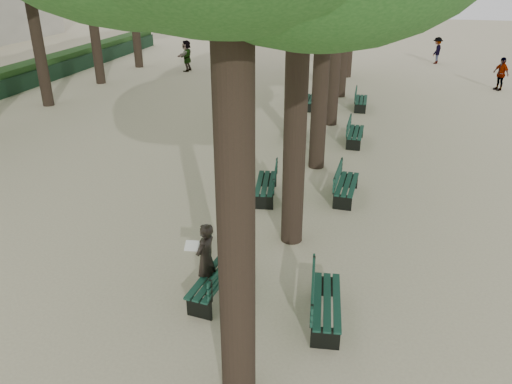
# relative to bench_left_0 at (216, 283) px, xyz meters

# --- Properties ---
(ground) EXTENTS (120.00, 120.00, 0.00)m
(ground) POSITION_rel_bench_left_0_xyz_m (-0.37, -0.42, -0.27)
(ground) COLOR #BEB490
(ground) RESTS_ON ground
(bench_left_0) EXTENTS (0.79, 1.86, 0.92)m
(bench_left_0) POSITION_rel_bench_left_0_xyz_m (0.00, 0.00, 0.00)
(bench_left_0) COLOR black
(bench_left_0) RESTS_ON ground
(bench_left_1) EXTENTS (0.81, 1.86, 0.92)m
(bench_left_1) POSITION_rel_bench_left_0_xyz_m (-0.00, 4.83, 0.00)
(bench_left_1) COLOR black
(bench_left_1) RESTS_ON ground
(bench_left_2) EXTENTS (0.61, 1.81, 0.92)m
(bench_left_2) POSITION_rel_bench_left_0_xyz_m (0.00, 10.45, 0.00)
(bench_left_2) COLOR black
(bench_left_2) RESTS_ON ground
(bench_left_3) EXTENTS (0.65, 1.82, 0.92)m
(bench_left_3) POSITION_rel_bench_left_0_xyz_m (0.00, 14.95, 0.00)
(bench_left_3) COLOR black
(bench_left_3) RESTS_ON ground
(bench_right_0) EXTENTS (0.75, 1.85, 0.92)m
(bench_right_0) POSITION_rel_bench_left_0_xyz_m (2.27, -0.30, 0.00)
(bench_right_0) COLOR black
(bench_right_0) RESTS_ON ground
(bench_right_1) EXTENTS (0.67, 1.83, 0.92)m
(bench_right_1) POSITION_rel_bench_left_0_xyz_m (2.27, 5.30, 0.00)
(bench_right_1) COLOR black
(bench_right_1) RESTS_ON ground
(bench_right_2) EXTENTS (0.61, 1.81, 0.92)m
(bench_right_2) POSITION_rel_bench_left_0_xyz_m (2.27, 10.27, 0.00)
(bench_right_2) COLOR black
(bench_right_2) RESTS_ON ground
(bench_right_3) EXTENTS (0.59, 1.80, 0.92)m
(bench_right_3) POSITION_rel_bench_left_0_xyz_m (2.27, 15.33, 0.00)
(bench_right_3) COLOR black
(bench_right_3) RESTS_ON ground
(man_with_map) EXTENTS (0.67, 0.69, 1.57)m
(man_with_map) POSITION_rel_bench_left_0_xyz_m (-0.23, 0.08, 0.51)
(man_with_map) COLOR black
(man_with_map) RESTS_ON ground
(pedestrian_a) EXTENTS (0.57, 0.86, 1.64)m
(pedestrian_a) POSITION_rel_bench_left_0_xyz_m (-5.73, 22.86, 0.55)
(pedestrian_a) COLOR #262628
(pedestrian_a) RESTS_ON ground
(pedestrian_d) EXTENTS (0.87, 0.68, 1.65)m
(pedestrian_d) POSITION_rel_bench_left_0_xyz_m (-0.52, 25.65, 0.55)
(pedestrian_d) COLOR #262628
(pedestrian_d) RESTS_ON ground
(pedestrian_c) EXTENTS (0.84, 1.04, 1.74)m
(pedestrian_c) POSITION_rel_bench_left_0_xyz_m (9.31, 20.95, 0.60)
(pedestrian_c) COLOR #262628
(pedestrian_c) RESTS_ON ground
(pedestrian_b) EXTENTS (0.72, 1.17, 1.74)m
(pedestrian_b) POSITION_rel_bench_left_0_xyz_m (6.72, 28.35, 0.60)
(pedestrian_b) COLOR #262628
(pedestrian_b) RESTS_ON ground
(pedestrian_e) EXTENTS (0.42, 1.76, 1.89)m
(pedestrian_e) POSITION_rel_bench_left_0_xyz_m (-8.81, 22.05, 0.67)
(pedestrian_e) COLOR #262628
(pedestrian_e) RESTS_ON ground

